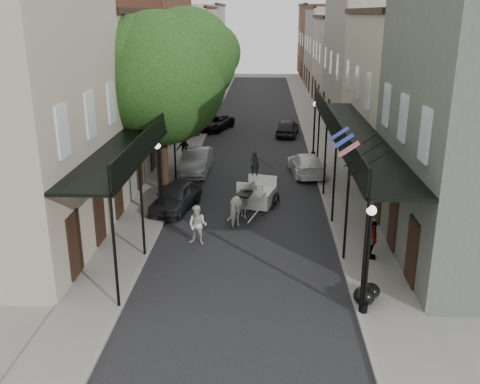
# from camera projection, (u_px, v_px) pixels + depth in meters

# --- Properties ---
(ground) EXTENTS (140.00, 140.00, 0.00)m
(ground) POSITION_uv_depth(u_px,v_px,m) (241.00, 283.00, 19.62)
(ground) COLOR gray
(ground) RESTS_ON ground
(road) EXTENTS (8.00, 90.00, 0.01)m
(road) POSITION_uv_depth(u_px,v_px,m) (254.00, 150.00, 38.55)
(road) COLOR black
(road) RESTS_ON ground
(sidewalk_left) EXTENTS (2.20, 90.00, 0.12)m
(sidewalk_left) POSITION_uv_depth(u_px,v_px,m) (185.00, 148.00, 38.76)
(sidewalk_left) COLOR gray
(sidewalk_left) RESTS_ON ground
(sidewalk_right) EXTENTS (2.20, 90.00, 0.12)m
(sidewalk_right) POSITION_uv_depth(u_px,v_px,m) (323.00, 150.00, 38.31)
(sidewalk_right) COLOR gray
(sidewalk_right) RESTS_ON ground
(building_row_left) EXTENTS (5.00, 80.00, 10.50)m
(building_row_left) POSITION_uv_depth(u_px,v_px,m) (159.00, 62.00, 46.72)
(building_row_left) COLOR #A49983
(building_row_left) RESTS_ON ground
(building_row_right) EXTENTS (5.00, 80.00, 10.50)m
(building_row_right) POSITION_uv_depth(u_px,v_px,m) (357.00, 63.00, 45.95)
(building_row_right) COLOR gray
(building_row_right) RESTS_ON ground
(gallery_left) EXTENTS (2.20, 18.05, 4.88)m
(gallery_left) POSITION_uv_depth(u_px,v_px,m) (146.00, 133.00, 25.15)
(gallery_left) COLOR black
(gallery_left) RESTS_ON sidewalk_left
(gallery_right) EXTENTS (2.20, 18.05, 4.88)m
(gallery_right) POSITION_uv_depth(u_px,v_px,m) (351.00, 135.00, 24.72)
(gallery_right) COLOR black
(gallery_right) RESTS_ON sidewalk_right
(tree_near) EXTENTS (7.31, 6.80, 9.63)m
(tree_near) POSITION_uv_depth(u_px,v_px,m) (168.00, 73.00, 27.37)
(tree_near) COLOR #382619
(tree_near) RESTS_ON sidewalk_left
(tree_far) EXTENTS (6.45, 6.00, 8.61)m
(tree_far) POSITION_uv_depth(u_px,v_px,m) (200.00, 62.00, 40.83)
(tree_far) COLOR #382619
(tree_far) RESTS_ON sidewalk_left
(lamppost_right_near) EXTENTS (0.32, 0.32, 3.71)m
(lamppost_right_near) POSITION_uv_depth(u_px,v_px,m) (368.00, 258.00, 16.89)
(lamppost_right_near) COLOR black
(lamppost_right_near) RESTS_ON sidewalk_right
(lamppost_left) EXTENTS (0.32, 0.32, 3.71)m
(lamppost_left) POSITION_uv_depth(u_px,v_px,m) (159.00, 180.00, 24.83)
(lamppost_left) COLOR black
(lamppost_left) RESTS_ON sidewalk_left
(lamppost_right_far) EXTENTS (0.32, 0.32, 3.71)m
(lamppost_right_far) POSITION_uv_depth(u_px,v_px,m) (314.00, 128.00, 35.82)
(lamppost_right_far) COLOR black
(lamppost_right_far) RESTS_ON sidewalk_right
(horse) EXTENTS (1.50, 2.32, 1.81)m
(horse) POSITION_uv_depth(u_px,v_px,m) (244.00, 204.00, 25.02)
(horse) COLOR silver
(horse) RESTS_ON ground
(carriage) EXTENTS (2.29, 2.97, 3.03)m
(carriage) POSITION_uv_depth(u_px,v_px,m) (260.00, 181.00, 27.48)
(carriage) COLOR black
(carriage) RESTS_ON ground
(pedestrian_walking) EXTENTS (0.98, 0.85, 1.73)m
(pedestrian_walking) POSITION_uv_depth(u_px,v_px,m) (198.00, 225.00, 22.65)
(pedestrian_walking) COLOR beige
(pedestrian_walking) RESTS_ON ground
(pedestrian_sidewalk_left) EXTENTS (1.16, 0.94, 1.56)m
(pedestrian_sidewalk_left) POSITION_uv_depth(u_px,v_px,m) (184.00, 147.00, 35.72)
(pedestrian_sidewalk_left) COLOR gray
(pedestrian_sidewalk_left) RESTS_ON sidewalk_left
(pedestrian_sidewalk_right) EXTENTS (0.58, 0.99, 1.58)m
(pedestrian_sidewalk_right) POSITION_uv_depth(u_px,v_px,m) (373.00, 240.00, 21.06)
(pedestrian_sidewalk_right) COLOR gray
(pedestrian_sidewalk_right) RESTS_ON sidewalk_right
(car_left_near) EXTENTS (2.49, 4.35, 1.40)m
(car_left_near) POSITION_uv_depth(u_px,v_px,m) (176.00, 196.00, 26.69)
(car_left_near) COLOR black
(car_left_near) RESTS_ON ground
(car_left_mid) EXTENTS (1.64, 4.54, 1.49)m
(car_left_mid) POSITION_uv_depth(u_px,v_px,m) (196.00, 161.00, 32.79)
(car_left_mid) COLOR #97979C
(car_left_mid) RESTS_ON ground
(car_left_far) EXTENTS (3.33, 4.78, 1.21)m
(car_left_far) POSITION_uv_depth(u_px,v_px,m) (215.00, 123.00, 44.83)
(car_left_far) COLOR black
(car_left_far) RESTS_ON ground
(car_right_near) EXTENTS (2.36, 4.69, 1.31)m
(car_right_near) POSITION_uv_depth(u_px,v_px,m) (306.00, 164.00, 32.51)
(car_right_near) COLOR white
(car_right_near) RESTS_ON ground
(car_right_far) EXTENTS (2.16, 4.13, 1.34)m
(car_right_far) POSITION_uv_depth(u_px,v_px,m) (288.00, 128.00, 42.70)
(car_right_far) COLOR black
(car_right_far) RESTS_ON ground
(trash_bags) EXTENTS (0.99, 1.14, 0.62)m
(trash_bags) POSITION_uv_depth(u_px,v_px,m) (367.00, 294.00, 18.04)
(trash_bags) COLOR black
(trash_bags) RESTS_ON sidewalk_right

